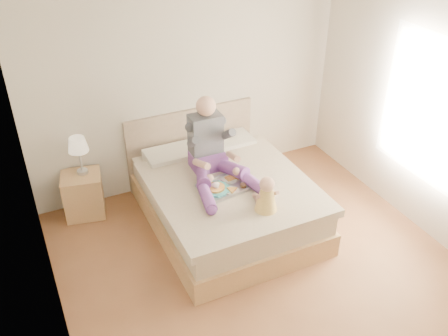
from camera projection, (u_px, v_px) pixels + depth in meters
name	position (u px, v px, depth m)	size (l,w,h in m)	color
room	(284.00, 148.00, 4.38)	(4.02, 4.22, 2.71)	brown
bed	(223.00, 196.00, 5.81)	(1.70, 2.18, 1.00)	#A1794B
nightstand	(83.00, 195.00, 5.91)	(0.52, 0.48, 0.55)	#A1794B
lamp	(78.00, 147.00, 5.62)	(0.23, 0.23, 0.47)	silver
adult	(212.00, 153.00, 5.56)	(0.77, 1.08, 0.90)	#61327E
tray	(224.00, 185.00, 5.43)	(0.56, 0.47, 0.15)	silver
baby	(266.00, 196.00, 5.04)	(0.26, 0.35, 0.39)	gold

